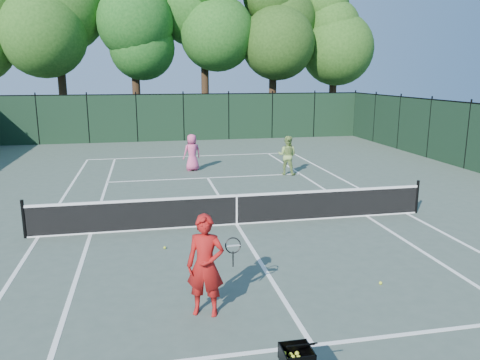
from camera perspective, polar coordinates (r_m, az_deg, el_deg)
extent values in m
plane|color=#445247|center=(13.78, -0.41, -5.43)|extent=(90.00, 90.00, 0.00)
cube|color=white|center=(13.87, -23.40, -6.39)|extent=(0.10, 23.77, 0.01)
cube|color=white|center=(15.73, 19.64, -3.85)|extent=(0.10, 23.77, 0.01)
cube|color=white|center=(13.64, -17.73, -6.24)|extent=(0.10, 23.77, 0.01)
cube|color=white|center=(15.08, 15.16, -4.25)|extent=(0.10, 23.77, 0.01)
cube|color=white|center=(25.22, -5.63, 2.92)|extent=(10.97, 0.10, 0.01)
cube|color=white|center=(8.15, 8.82, -19.30)|extent=(8.23, 0.10, 0.01)
cube|color=white|center=(19.88, -3.97, 0.27)|extent=(8.23, 0.10, 0.01)
cube|color=white|center=(13.78, -0.41, -5.42)|extent=(0.10, 12.80, 0.01)
cube|color=black|center=(13.64, -0.41, -3.61)|extent=(11.60, 0.03, 0.85)
cube|color=white|center=(13.53, -0.42, -1.91)|extent=(11.60, 0.05, 0.07)
cube|color=white|center=(13.77, -0.41, -5.35)|extent=(11.60, 0.05, 0.04)
cube|color=white|center=(13.64, -0.41, -3.61)|extent=(0.05, 0.04, 0.91)
cylinder|color=black|center=(13.78, -24.87, -4.34)|extent=(0.09, 0.09, 1.06)
cylinder|color=black|center=(15.76, 20.77, -1.93)|extent=(0.09, 0.09, 1.06)
cube|color=black|center=(31.07, -6.88, 7.54)|extent=(24.00, 0.05, 3.00)
cylinder|color=black|center=(35.32, -20.69, 8.91)|extent=(0.56, 0.56, 4.80)
ellipsoid|color=#1F4C15|center=(35.54, -21.54, 19.09)|extent=(6.80, 6.80, 10.54)
cylinder|color=black|center=(34.71, -12.45, 8.96)|extent=(0.56, 0.56, 4.30)
ellipsoid|color=#154B16|center=(34.81, -12.91, 18.19)|extent=(6.00, 6.00, 9.30)
cylinder|color=black|center=(35.48, -4.25, 9.87)|extent=(0.56, 0.56, 5.00)
ellipsoid|color=#1A4F16|center=(35.74, -4.43, 20.37)|extent=(7.00, 7.00, 10.85)
cylinder|color=black|center=(35.79, 3.98, 9.57)|extent=(0.56, 0.56, 4.60)
ellipsoid|color=#1D3F12|center=(35.94, 4.13, 18.95)|extent=(6.20, 6.20, 9.61)
cylinder|color=black|center=(37.90, 11.18, 9.39)|extent=(0.56, 0.56, 4.40)
ellipsoid|color=#214C15|center=(37.99, 11.56, 17.75)|extent=(5.80, 5.80, 8.99)
imported|color=#A11412|center=(8.58, -4.23, -10.35)|extent=(0.80, 0.66, 1.89)
cylinder|color=black|center=(8.82, -0.85, -9.62)|extent=(0.03, 0.03, 0.30)
torus|color=black|center=(8.72, -0.86, -7.98)|extent=(0.30, 0.10, 0.30)
imported|color=#DE4E84|center=(21.33, -5.87, 3.37)|extent=(0.93, 0.74, 1.66)
imported|color=#86A753|center=(20.47, 5.78, 3.02)|extent=(1.04, 0.98, 1.70)
cube|color=black|center=(6.66, 6.92, -20.55)|extent=(0.43, 0.43, 0.23)
sphere|color=#CBE52E|center=(10.46, 16.76, -11.93)|extent=(0.07, 0.07, 0.07)
sphere|color=#B6CF2A|center=(12.06, -9.16, -8.14)|extent=(0.07, 0.07, 0.07)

